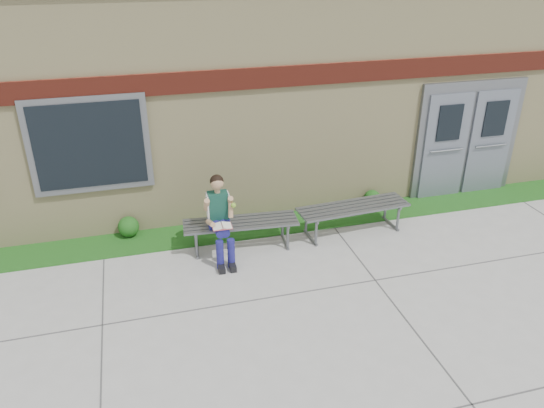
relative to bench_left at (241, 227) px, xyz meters
name	(u,v)px	position (x,y,z in m)	size (l,w,h in m)	color
ground	(325,311)	(0.76, -2.00, -0.38)	(80.00, 80.00, 0.00)	#9E9E99
grass_strip	(275,224)	(0.76, 0.60, -0.37)	(16.00, 0.80, 0.02)	#194C14
school_building	(234,69)	(0.76, 3.99, 1.73)	(16.20, 6.22, 4.20)	beige
bench_left	(241,227)	(0.00, 0.00, 0.00)	(1.92, 0.67, 0.49)	slate
bench_right	(353,212)	(2.00, 0.00, 0.02)	(2.00, 0.68, 0.51)	slate
girl	(220,217)	(-0.37, -0.21, 0.36)	(0.49, 0.81, 1.39)	#181655
shrub_mid	(129,227)	(-1.81, 0.85, -0.18)	(0.36, 0.36, 0.36)	#194C14
shrub_east	(372,198)	(2.78, 0.85, -0.20)	(0.31, 0.31, 0.31)	#194C14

